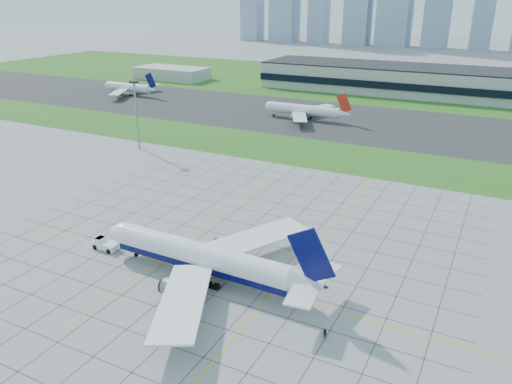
% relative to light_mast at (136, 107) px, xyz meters
% --- Properties ---
extents(ground, '(1400.00, 1400.00, 0.00)m').
position_rel_light_mast_xyz_m(ground, '(70.00, -65.00, -16.18)').
color(ground, '#9A9A95').
rests_on(ground, ground).
extents(grass_median, '(700.00, 35.00, 0.04)m').
position_rel_light_mast_xyz_m(grass_median, '(70.00, 25.00, -16.16)').
color(grass_median, '#27601B').
rests_on(grass_median, ground).
extents(asphalt_taxiway, '(700.00, 75.00, 0.04)m').
position_rel_light_mast_xyz_m(asphalt_taxiway, '(70.00, 80.00, -16.15)').
color(asphalt_taxiway, '#383838').
rests_on(asphalt_taxiway, ground).
extents(grass_far, '(700.00, 145.00, 0.04)m').
position_rel_light_mast_xyz_m(grass_far, '(70.00, 190.00, -16.16)').
color(grass_far, '#27601B').
rests_on(grass_far, ground).
extents(apron_markings, '(120.00, 130.00, 0.03)m').
position_rel_light_mast_xyz_m(apron_markings, '(70.43, -53.91, -16.17)').
color(apron_markings, '#474744').
rests_on(apron_markings, ground).
extents(terminal, '(260.00, 43.00, 15.80)m').
position_rel_light_mast_xyz_m(terminal, '(110.00, 164.87, -8.29)').
color(terminal, '#B7B7B2').
rests_on(terminal, ground).
extents(service_block, '(50.00, 25.00, 8.00)m').
position_rel_light_mast_xyz_m(service_block, '(-90.00, 145.00, -12.18)').
color(service_block, '#B7B7B2').
rests_on(service_block, ground).
extents(light_mast, '(2.50, 2.50, 25.60)m').
position_rel_light_mast_xyz_m(light_mast, '(0.00, 0.00, 0.00)').
color(light_mast, gray).
rests_on(light_mast, ground).
extents(airliner, '(53.12, 53.82, 16.72)m').
position_rel_light_mast_xyz_m(airliner, '(72.78, -67.83, -11.61)').
color(airliner, white).
rests_on(airliner, ground).
extents(pushback_tug, '(9.23, 3.35, 2.56)m').
position_rel_light_mast_xyz_m(pushback_tug, '(45.55, -67.78, -15.04)').
color(pushback_tug, white).
rests_on(pushback_tug, ground).
extents(crew_near, '(0.69, 0.73, 1.68)m').
position_rel_light_mast_xyz_m(crew_near, '(47.02, -65.67, -15.34)').
color(crew_near, black).
rests_on(crew_near, ground).
extents(crew_far, '(1.18, 1.11, 1.92)m').
position_rel_light_mast_xyz_m(crew_far, '(101.87, -75.48, -15.22)').
color(crew_far, black).
rests_on(crew_far, ground).
extents(distant_jet_0, '(35.25, 42.66, 14.08)m').
position_rel_light_mast_xyz_m(distant_jet_0, '(-76.10, 83.95, -11.70)').
color(distant_jet_0, white).
rests_on(distant_jet_0, ground).
extents(distant_jet_1, '(40.50, 42.66, 14.08)m').
position_rel_light_mast_xyz_m(distant_jet_1, '(38.21, 73.55, -11.70)').
color(distant_jet_1, white).
rests_on(distant_jet_1, ground).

